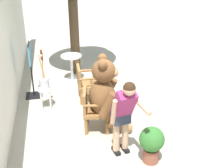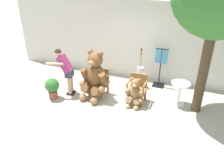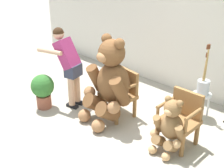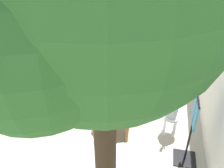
% 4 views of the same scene
% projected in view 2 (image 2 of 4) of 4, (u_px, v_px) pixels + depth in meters
% --- Properties ---
extents(ground_plane, '(60.00, 60.00, 0.00)m').
position_uv_depth(ground_plane, '(110.00, 107.00, 6.53)').
color(ground_plane, '#A8A091').
extents(back_wall, '(10.00, 0.16, 2.80)m').
position_uv_depth(back_wall, '(134.00, 40.00, 7.87)').
color(back_wall, silver).
rests_on(back_wall, ground).
extents(wooden_chair_left, '(0.63, 0.60, 0.86)m').
position_uv_depth(wooden_chair_left, '(99.00, 81.00, 7.08)').
color(wooden_chair_left, olive).
rests_on(wooden_chair_left, ground).
extents(wooden_chair_right, '(0.56, 0.52, 0.86)m').
position_uv_depth(wooden_chair_right, '(137.00, 87.00, 6.67)').
color(wooden_chair_right, olive).
rests_on(wooden_chair_right, ground).
extents(teddy_bear_large, '(0.95, 0.94, 1.55)m').
position_uv_depth(teddy_bear_large, '(95.00, 75.00, 6.73)').
color(teddy_bear_large, brown).
rests_on(teddy_bear_large, ground).
extents(teddy_bear_small, '(0.54, 0.50, 0.90)m').
position_uv_depth(teddy_bear_small, '(135.00, 92.00, 6.44)').
color(teddy_bear_small, olive).
rests_on(teddy_bear_small, ground).
extents(person_visitor, '(0.75, 0.59, 1.53)m').
position_uv_depth(person_visitor, '(65.00, 68.00, 6.86)').
color(person_visitor, black).
rests_on(person_visitor, ground).
extents(white_stool, '(0.34, 0.34, 0.46)m').
position_uv_depth(white_stool, '(140.00, 77.00, 7.57)').
color(white_stool, white).
rests_on(white_stool, ground).
extents(brush_bucket, '(0.22, 0.22, 0.93)m').
position_uv_depth(brush_bucket, '(140.00, 69.00, 7.44)').
color(brush_bucket, silver).
rests_on(brush_bucket, white_stool).
extents(round_side_table, '(0.56, 0.56, 0.72)m').
position_uv_depth(round_side_table, '(180.00, 91.00, 6.49)').
color(round_side_table, white).
rests_on(round_side_table, ground).
extents(potted_plant, '(0.44, 0.44, 0.68)m').
position_uv_depth(potted_plant, '(52.00, 87.00, 6.83)').
color(potted_plant, brown).
rests_on(potted_plant, ground).
extents(clothing_display_stand, '(0.44, 0.40, 1.36)m').
position_uv_depth(clothing_display_stand, '(160.00, 67.00, 7.45)').
color(clothing_display_stand, black).
rests_on(clothing_display_stand, ground).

